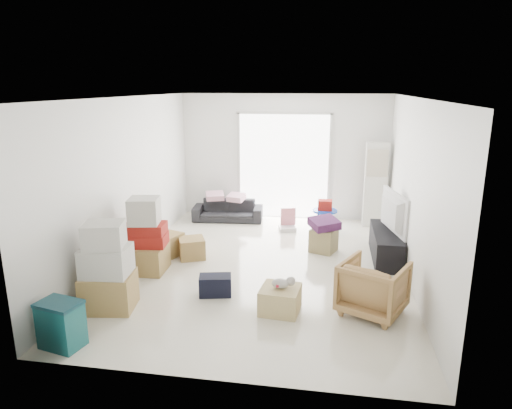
{
  "coord_description": "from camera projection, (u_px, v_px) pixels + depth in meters",
  "views": [
    {
      "loc": [
        1.02,
        -6.86,
        2.88
      ],
      "look_at": [
        -0.15,
        0.2,
        1.0
      ],
      "focal_mm": 32.0,
      "sensor_mm": 36.0,
      "label": 1
    }
  ],
  "objects": [
    {
      "name": "box_stack_b",
      "position": [
        146.0,
        240.0,
        7.16
      ],
      "size": [
        0.69,
        0.61,
        1.2
      ],
      "rotation": [
        0.0,
        0.0,
        0.1
      ],
      "color": "olive",
      "rests_on": "room_shell"
    },
    {
      "name": "sliding_door",
      "position": [
        284.0,
        162.0,
        9.97
      ],
      "size": [
        2.1,
        0.04,
        2.33
      ],
      "color": "white",
      "rests_on": "room_shell"
    },
    {
      "name": "television",
      "position": [
        387.0,
        227.0,
        7.67
      ],
      "size": [
        0.91,
        1.28,
        0.15
      ],
      "primitive_type": "imported",
      "rotation": [
        0.0,
        0.0,
        1.79
      ],
      "color": "black",
      "rests_on": "tv_console"
    },
    {
      "name": "box_stack_c",
      "position": [
        165.0,
        244.0,
        7.94
      ],
      "size": [
        0.65,
        0.6,
        0.39
      ],
      "rotation": [
        0.0,
        0.0,
        -0.3
      ],
      "color": "olive",
      "rests_on": "room_shell"
    },
    {
      "name": "pillow_right",
      "position": [
        236.0,
        192.0,
        9.81
      ],
      "size": [
        0.37,
        0.32,
        0.11
      ],
      "primitive_type": "cube",
      "rotation": [
        0.0,
        0.0,
        -0.28
      ],
      "color": "#F6B3C6",
      "rests_on": "sofa"
    },
    {
      "name": "blanket",
      "position": [
        324.0,
        225.0,
        8.03
      ],
      "size": [
        0.61,
        0.61,
        0.14
      ],
      "primitive_type": "cube",
      "rotation": [
        0.0,
        0.0,
        0.47
      ],
      "color": "#552255",
      "rests_on": "ottoman"
    },
    {
      "name": "duffel_bag",
      "position": [
        215.0,
        285.0,
        6.43
      ],
      "size": [
        0.49,
        0.36,
        0.29
      ],
      "primitive_type": "cube",
      "rotation": [
        0.0,
        0.0,
        0.21
      ],
      "color": "black",
      "rests_on": "room_shell"
    },
    {
      "name": "toy_walker",
      "position": [
        288.0,
        224.0,
        9.31
      ],
      "size": [
        0.4,
        0.37,
        0.44
      ],
      "rotation": [
        0.0,
        0.0,
        0.28
      ],
      "color": "silver",
      "rests_on": "room_shell"
    },
    {
      "name": "tv_console",
      "position": [
        386.0,
        245.0,
        7.75
      ],
      "size": [
        0.44,
        1.46,
        0.49
      ],
      "primitive_type": "cube",
      "color": "black",
      "rests_on": "room_shell"
    },
    {
      "name": "storage_bins",
      "position": [
        61.0,
        324.0,
        5.12
      ],
      "size": [
        0.53,
        0.43,
        0.55
      ],
      "rotation": [
        0.0,
        0.0,
        -0.22
      ],
      "color": "#145659",
      "rests_on": "room_shell"
    },
    {
      "name": "plush_bunny",
      "position": [
        283.0,
        283.0,
        5.9
      ],
      "size": [
        0.31,
        0.18,
        0.16
      ],
      "rotation": [
        0.0,
        0.0,
        0.54
      ],
      "color": "#B2ADA8",
      "rests_on": "wood_crate"
    },
    {
      "name": "kids_table",
      "position": [
        325.0,
        209.0,
        9.21
      ],
      "size": [
        0.5,
        0.5,
        0.63
      ],
      "rotation": [
        0.0,
        0.0,
        -0.26
      ],
      "color": "#0D39B4",
      "rests_on": "room_shell"
    },
    {
      "name": "room_shell",
      "position": [
        264.0,
        186.0,
        7.1
      ],
      "size": [
        4.98,
        6.48,
        3.18
      ],
      "color": "silver",
      "rests_on": "ground"
    },
    {
      "name": "ac_tower",
      "position": [
        375.0,
        185.0,
        9.44
      ],
      "size": [
        0.45,
        0.3,
        1.75
      ],
      "primitive_type": "cube",
      "color": "silver",
      "rests_on": "room_shell"
    },
    {
      "name": "wood_crate",
      "position": [
        280.0,
        299.0,
        5.95
      ],
      "size": [
        0.54,
        0.54,
        0.33
      ],
      "primitive_type": "cube",
      "rotation": [
        0.0,
        0.0,
        -0.1
      ],
      "color": "#D0B978",
      "rests_on": "room_shell"
    },
    {
      "name": "armchair",
      "position": [
        373.0,
        285.0,
        5.86
      ],
      "size": [
        0.99,
        0.97,
        0.78
      ],
      "primitive_type": "imported",
      "rotation": [
        0.0,
        0.0,
        2.69
      ],
      "color": "tan",
      "rests_on": "room_shell"
    },
    {
      "name": "pillow_left",
      "position": [
        215.0,
        190.0,
        9.92
      ],
      "size": [
        0.48,
        0.43,
        0.13
      ],
      "primitive_type": "cube",
      "rotation": [
        0.0,
        0.0,
        0.35
      ],
      "color": "#F6B3C6",
      "rests_on": "sofa"
    },
    {
      "name": "box_stack_a",
      "position": [
        107.0,
        271.0,
        5.94
      ],
      "size": [
        0.72,
        0.63,
        1.19
      ],
      "rotation": [
        0.0,
        0.0,
        0.12
      ],
      "color": "olive",
      "rests_on": "room_shell"
    },
    {
      "name": "ottoman",
      "position": [
        324.0,
        240.0,
        8.1
      ],
      "size": [
        0.53,
        0.53,
        0.41
      ],
      "primitive_type": "cube",
      "rotation": [
        0.0,
        0.0,
        -0.36
      ],
      "color": "#988158",
      "rests_on": "room_shell"
    },
    {
      "name": "sofa",
      "position": [
        228.0,
        207.0,
        9.94
      ],
      "size": [
        1.53,
        0.57,
        0.59
      ],
      "primitive_type": "imported",
      "rotation": [
        0.0,
        0.0,
        0.09
      ],
      "color": "black",
      "rests_on": "room_shell"
    },
    {
      "name": "loose_box",
      "position": [
        192.0,
        248.0,
        7.8
      ],
      "size": [
        0.55,
        0.55,
        0.35
      ],
      "primitive_type": "cube",
      "rotation": [
        0.0,
        0.0,
        0.42
      ],
      "color": "olive",
      "rests_on": "room_shell"
    }
  ]
}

